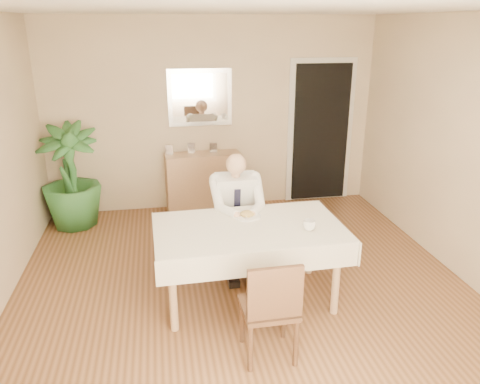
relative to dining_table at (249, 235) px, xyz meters
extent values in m
plane|color=brown|center=(-0.01, 0.03, -0.67)|extent=(5.00, 5.00, 0.00)
plane|color=silver|center=(-0.01, 0.03, 1.93)|extent=(5.00, 5.00, 0.00)
cube|color=beige|center=(-0.01, 2.53, 0.63)|extent=(4.50, 0.02, 2.60)
cube|color=beige|center=(-0.01, -2.47, 0.63)|extent=(4.50, 0.02, 2.60)
cube|color=beige|center=(2.24, 0.03, 0.63)|extent=(0.02, 5.00, 2.60)
cube|color=silver|center=(-0.01, -2.45, 0.78)|extent=(1.34, 0.02, 1.44)
cube|color=white|center=(-0.01, -2.43, 0.78)|extent=(1.18, 0.02, 1.28)
cube|color=silver|center=(1.54, 2.51, 0.33)|extent=(0.96, 0.03, 2.10)
cube|color=black|center=(1.54, 2.48, 0.33)|extent=(0.80, 0.05, 1.95)
cube|color=silver|center=(-0.18, 2.51, 0.88)|extent=(0.86, 0.03, 0.76)
cube|color=white|center=(-0.18, 2.49, 0.88)|extent=(0.74, 0.02, 0.64)
cube|color=tan|center=(0.00, 0.00, 0.05)|extent=(1.62, 0.94, 0.04)
cube|color=#ECE4C6|center=(0.00, 0.00, 0.08)|extent=(1.73, 1.04, 0.01)
cube|color=#ECE4C6|center=(0.00, -0.50, -0.03)|extent=(1.70, 0.06, 0.22)
cube|color=#ECE4C6|center=(0.00, 0.50, -0.03)|extent=(1.70, 0.06, 0.22)
cube|color=#ECE4C6|center=(-0.85, 0.00, -0.03)|extent=(0.04, 1.00, 0.22)
cube|color=#ECE4C6|center=(0.85, 0.00, -0.03)|extent=(0.04, 1.00, 0.22)
cylinder|color=tan|center=(-0.72, -0.37, -0.32)|extent=(0.07, 0.07, 0.70)
cylinder|color=tan|center=(0.72, -0.37, -0.32)|extent=(0.07, 0.07, 0.70)
cylinder|color=tan|center=(-0.72, 0.37, -0.32)|extent=(0.07, 0.07, 0.70)
cylinder|color=tan|center=(0.72, 0.37, -0.32)|extent=(0.07, 0.07, 0.70)
cube|color=#412A18|center=(0.00, 0.80, -0.27)|extent=(0.41, 0.41, 0.04)
cube|color=#412A18|center=(0.00, 0.98, -0.03)|extent=(0.39, 0.06, 0.39)
cylinder|color=#412A18|center=(-0.17, 0.63, -0.48)|extent=(0.04, 0.04, 0.38)
cylinder|color=#412A18|center=(0.17, 0.63, -0.48)|extent=(0.04, 0.04, 0.38)
cylinder|color=#412A18|center=(-0.17, 0.97, -0.48)|extent=(0.04, 0.04, 0.38)
cylinder|color=#412A18|center=(0.17, 0.97, -0.48)|extent=(0.04, 0.04, 0.38)
cube|color=#412A18|center=(0.00, -0.81, -0.25)|extent=(0.42, 0.42, 0.04)
cube|color=#412A18|center=(0.00, -0.99, 0.00)|extent=(0.41, 0.05, 0.41)
cylinder|color=#412A18|center=(-0.18, -0.98, -0.47)|extent=(0.04, 0.04, 0.40)
cylinder|color=#412A18|center=(0.17, -0.98, -0.47)|extent=(0.04, 0.04, 0.40)
cylinder|color=#412A18|center=(-0.18, -0.63, -0.47)|extent=(0.04, 0.04, 0.40)
cylinder|color=#412A18|center=(0.17, -0.63, -0.47)|extent=(0.04, 0.04, 0.40)
cube|color=white|center=(0.00, 0.76, 0.08)|extent=(0.42, 0.31, 0.55)
cube|color=black|center=(0.00, 0.64, 0.05)|extent=(0.07, 0.08, 0.36)
cylinder|color=tan|center=(0.00, 0.71, 0.37)|extent=(0.09, 0.09, 0.08)
sphere|color=tan|center=(0.00, 0.69, 0.47)|extent=(0.21, 0.21, 0.21)
cube|color=black|center=(-0.10, 0.56, -0.15)|extent=(0.13, 0.42, 0.13)
cube|color=black|center=(0.10, 0.56, -0.15)|extent=(0.13, 0.42, 0.13)
cube|color=black|center=(-0.10, 0.38, -0.44)|extent=(0.11, 0.12, 0.45)
cube|color=black|center=(0.10, 0.38, -0.44)|extent=(0.11, 0.12, 0.45)
cube|color=black|center=(-0.10, 0.32, -0.63)|extent=(0.11, 0.26, 0.07)
cube|color=black|center=(0.10, 0.32, -0.63)|extent=(0.11, 0.26, 0.07)
cylinder|color=white|center=(0.03, 0.23, 0.09)|extent=(0.26, 0.26, 0.02)
ellipsoid|color=olive|center=(0.03, 0.23, 0.11)|extent=(0.14, 0.14, 0.06)
cylinder|color=silver|center=(0.07, 0.17, 0.11)|extent=(0.01, 0.13, 0.01)
cylinder|color=silver|center=(-0.01, 0.17, 0.11)|extent=(0.01, 0.13, 0.01)
imported|color=white|center=(0.51, -0.17, 0.13)|extent=(0.12, 0.12, 0.09)
cube|color=tan|center=(-0.18, 2.35, -0.26)|extent=(1.04, 0.42, 0.82)
cube|color=silver|center=(-0.63, 2.37, 0.22)|extent=(0.10, 0.02, 0.14)
cube|color=silver|center=(-0.33, 2.41, 0.22)|extent=(0.10, 0.02, 0.14)
cube|color=silver|center=(-0.03, 2.38, 0.22)|extent=(0.10, 0.02, 0.14)
imported|color=#296028|center=(-1.89, 2.10, 0.00)|extent=(0.75, 0.75, 1.33)
camera|label=1|loc=(-0.76, -3.81, 1.82)|focal=35.00mm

